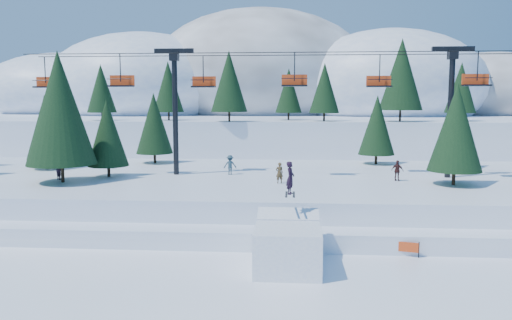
# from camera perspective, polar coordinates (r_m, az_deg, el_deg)

# --- Properties ---
(ground) EXTENTS (160.00, 160.00, 0.00)m
(ground) POSITION_cam_1_polar(r_m,az_deg,el_deg) (24.04, 2.54, -14.17)
(ground) COLOR white
(ground) RESTS_ON ground
(mid_shelf) EXTENTS (70.00, 22.00, 2.50)m
(mid_shelf) POSITION_cam_1_polar(r_m,az_deg,el_deg) (41.11, 3.28, -3.50)
(mid_shelf) COLOR white
(mid_shelf) RESTS_ON ground
(berm) EXTENTS (70.00, 6.00, 1.10)m
(berm) POSITION_cam_1_polar(r_m,az_deg,el_deg) (31.49, 2.97, -8.02)
(berm) COLOR white
(berm) RESTS_ON ground
(mountain_ridge) EXTENTS (119.00, 61.02, 26.46)m
(mountain_ridge) POSITION_cam_1_polar(r_m,az_deg,el_deg) (95.99, 0.79, 7.44)
(mountain_ridge) COLOR white
(mountain_ridge) RESTS_ON ground
(jump_kicker) EXTENTS (3.33, 4.54, 5.37)m
(jump_kicker) POSITION_cam_1_polar(r_m,az_deg,el_deg) (26.08, 3.65, -9.59)
(jump_kicker) COLOR white
(jump_kicker) RESTS_ON ground
(chairlift) EXTENTS (46.48, 3.21, 10.28)m
(chairlift) POSITION_cam_1_polar(r_m,az_deg,el_deg) (40.49, 4.23, 7.81)
(chairlift) COLOR black
(chairlift) RESTS_ON mid_shelf
(conifer_stand) EXTENTS (63.31, 17.02, 9.76)m
(conifer_stand) POSITION_cam_1_polar(r_m,az_deg,el_deg) (40.60, 7.31, 4.35)
(conifer_stand) COLOR black
(conifer_stand) RESTS_ON mid_shelf
(distant_skiers) EXTENTS (34.16, 9.14, 1.85)m
(distant_skiers) POSITION_cam_1_polar(r_m,az_deg,el_deg) (41.43, 8.17, -0.55)
(distant_skiers) COLOR #1F3C3E
(distant_skiers) RESTS_ON mid_shelf
(banner_near) EXTENTS (2.77, 0.78, 0.90)m
(banner_near) POSITION_cam_1_polar(r_m,az_deg,el_deg) (29.24, 15.34, -9.45)
(banner_near) COLOR black
(banner_near) RESTS_ON ground
(banner_far) EXTENTS (2.83, 0.47, 0.90)m
(banner_far) POSITION_cam_1_polar(r_m,az_deg,el_deg) (31.87, 21.68, -8.34)
(banner_far) COLOR black
(banner_far) RESTS_ON ground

